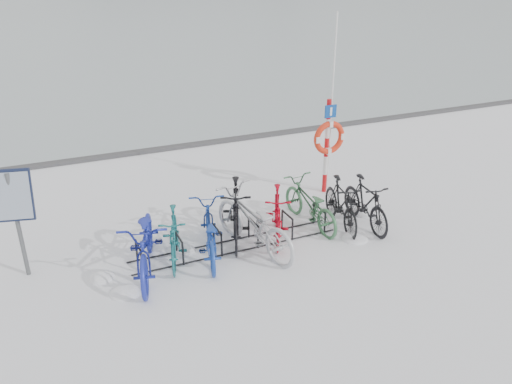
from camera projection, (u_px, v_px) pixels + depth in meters
The scene contains 15 objects.
ground at pixel (236, 246), 9.39m from camera, with size 900.00×900.00×0.00m, color white.
quay_edge at pixel (159, 149), 14.29m from camera, with size 400.00×0.25×0.10m, color #3F3F42.
bike_rack at pixel (236, 238), 9.32m from camera, with size 4.00×0.48×0.46m.
info_board at pixel (13, 202), 7.94m from camera, with size 0.68×0.38×1.92m.
lifebuoy_station at pixel (329, 138), 11.11m from camera, with size 0.77×0.22×3.98m.
bike_0 at pixel (147, 241), 8.40m from camera, with size 0.77×2.21×1.16m, color #1D299F.
bike_1 at pixel (174, 235), 8.81m from camera, with size 0.45×1.60×0.96m, color #165F64.
bike_2 at pixel (209, 230), 8.92m from camera, with size 0.66×1.88×0.99m, color #193B9A.
bike_3 at pixel (236, 210), 9.47m from camera, with size 0.55×1.93×1.16m, color black.
bike_4 at pixel (253, 221), 9.08m from camera, with size 0.77×2.22×1.17m, color #B6B8BF.
bike_5 at pixel (277, 213), 9.55m from camera, with size 0.47×1.67×1.00m, color #AC0415.
bike_6 at pixel (310, 203), 10.02m from camera, with size 0.64×1.83×0.96m, color #376D45.
bike_7 at pixel (341, 203), 9.96m from camera, with size 0.48×1.69×1.01m, color black.
bike_8 at pixel (366, 202), 9.99m from camera, with size 0.48×1.70×1.02m, color black.
snow_drifts at pixel (261, 246), 9.39m from camera, with size 5.95×1.56×0.18m.
Camera 1 is at (-2.96, -7.61, 4.77)m, focal length 35.00 mm.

